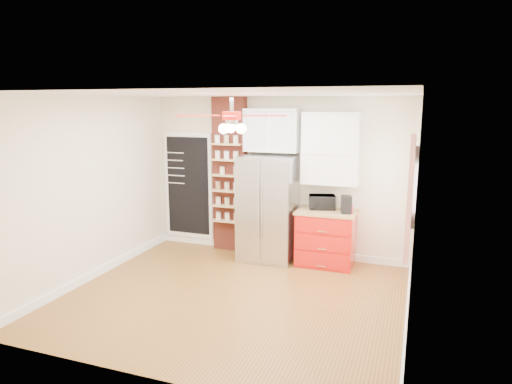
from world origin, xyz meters
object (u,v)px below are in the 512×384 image
(fridge, at_px, (268,208))
(red_cabinet, at_px, (326,238))
(pantry_jar_oats, at_px, (222,171))
(coffee_maker, at_px, (346,204))
(ceiling_fan, at_px, (232,116))
(canister_left, at_px, (350,209))
(toaster_oven, at_px, (322,202))

(fridge, xyz_separation_m, red_cabinet, (0.97, 0.05, -0.42))
(fridge, bearing_deg, pantry_jar_oats, 169.38)
(coffee_maker, relative_size, pantry_jar_oats, 2.15)
(ceiling_fan, relative_size, canister_left, 9.76)
(ceiling_fan, height_order, coffee_maker, ceiling_fan)
(red_cabinet, bearing_deg, pantry_jar_oats, 176.39)
(toaster_oven, bearing_deg, canister_left, -36.52)
(coffee_maker, bearing_deg, ceiling_fan, -141.83)
(fridge, xyz_separation_m, coffee_maker, (1.28, -0.00, 0.16))
(ceiling_fan, relative_size, toaster_oven, 3.41)
(fridge, distance_m, canister_left, 1.34)
(canister_left, bearing_deg, red_cabinet, 169.82)
(ceiling_fan, bearing_deg, canister_left, 51.36)
(red_cabinet, xyz_separation_m, pantry_jar_oats, (-1.86, 0.12, 0.98))
(ceiling_fan, bearing_deg, red_cabinet, 61.29)
(ceiling_fan, height_order, canister_left, ceiling_fan)
(red_cabinet, relative_size, toaster_oven, 2.29)
(ceiling_fan, xyz_separation_m, pantry_jar_oats, (-0.94, 1.80, -0.99))
(ceiling_fan, distance_m, canister_left, 2.53)
(coffee_maker, relative_size, canister_left, 1.90)
(coffee_maker, bearing_deg, fridge, 165.17)
(toaster_oven, xyz_separation_m, pantry_jar_oats, (-1.76, 0.02, 0.42))
(fridge, xyz_separation_m, pantry_jar_oats, (-0.89, 0.17, 0.56))
(canister_left, height_order, pantry_jar_oats, pantry_jar_oats)
(fridge, relative_size, ceiling_fan, 1.25)
(red_cabinet, relative_size, pantry_jar_oats, 7.41)
(ceiling_fan, distance_m, coffee_maker, 2.47)
(ceiling_fan, bearing_deg, coffee_maker, 52.84)
(fridge, xyz_separation_m, ceiling_fan, (0.05, -1.63, 1.55))
(toaster_oven, height_order, coffee_maker, coffee_maker)
(fridge, relative_size, red_cabinet, 1.86)
(toaster_oven, bearing_deg, pantry_jar_oats, 162.58)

